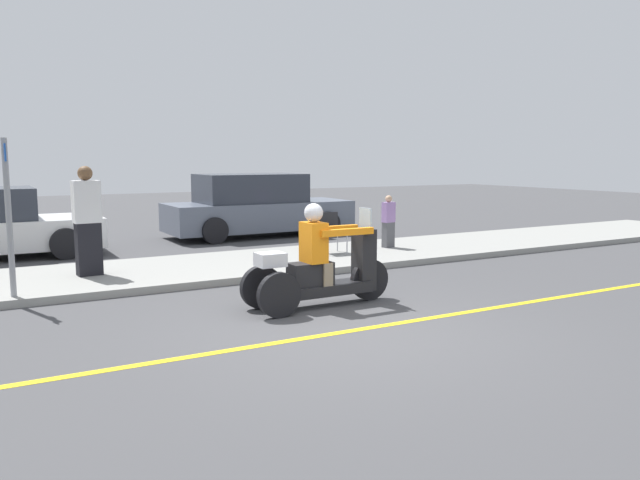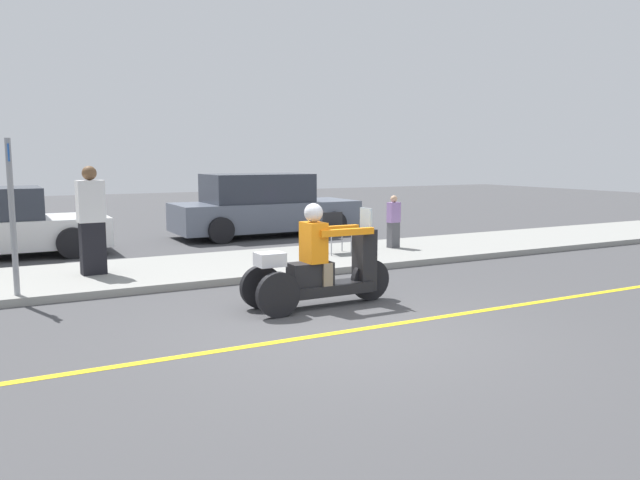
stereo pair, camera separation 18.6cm
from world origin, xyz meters
The scene contains 9 objects.
ground_plane centered at (0.00, 0.00, 0.00)m, with size 60.00×60.00×0.00m, color #424244.
lane_stripe centered at (0.30, 0.00, 0.00)m, with size 24.00×0.12×0.01m.
sidewalk_strip centered at (0.00, 4.60, 0.06)m, with size 28.00×2.80×0.12m.
motorcycle_trike centered at (0.30, 1.27, 0.52)m, with size 2.18×0.66×1.44m.
spectator_with_child centered at (-2.19, 4.61, 0.99)m, with size 0.45×0.29×1.80m.
spectator_by_tree centered at (3.99, 4.79, 0.66)m, with size 0.29×0.20×1.13m.
folding_chair_set_back centered at (2.52, 4.75, 0.62)m, with size 0.50×0.50×0.82m.
parked_car_lot_right centered at (2.69, 8.87, 0.76)m, with size 4.82×2.02×1.63m.
street_sign centered at (-3.39, 3.45, 1.32)m, with size 0.08×0.36×2.20m.
Camera 1 is at (-3.86, -6.10, 2.06)m, focal length 35.00 mm.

